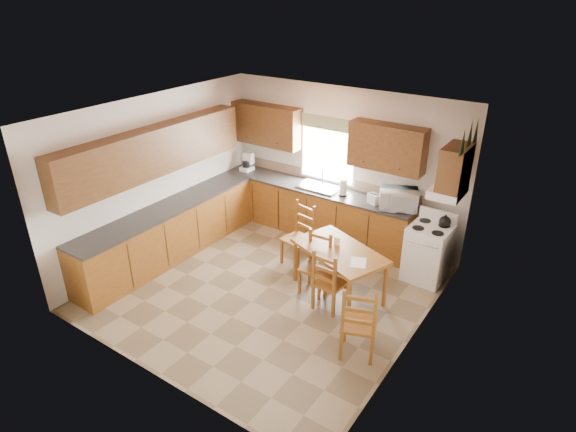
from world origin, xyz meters
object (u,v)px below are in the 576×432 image
Objects in this scene: dining_table at (338,271)px; chair_near_right at (359,320)px; microwave at (398,199)px; chair_far_right at (315,265)px; chair_near_left at (330,279)px; chair_far_left at (298,236)px; stove at (427,253)px.

chair_near_right reaches higher than dining_table.
chair_far_right is at bearing -134.42° from microwave.
dining_table is 0.42m from chair_near_left.
chair_near_left is at bearing -59.39° from chair_near_right.
chair_near_right is (0.58, -2.46, -0.57)m from microwave.
chair_near_right is 1.44m from chair_far_right.
chair_near_right is 0.99× the size of chair_far_left.
microwave is at bearing 100.81° from dining_table.
microwave is at bearing 52.88° from chair_far_left.
chair_near_right is (0.77, -0.62, 0.04)m from chair_near_left.
stove is 0.98m from microwave.
stove is at bearing 33.68° from chair_far_left.
dining_table is (-0.27, -1.44, -0.72)m from microwave.
microwave reaches higher than chair_far_left.
chair_far_left is (-0.96, 0.36, 0.15)m from dining_table.
stove is 1.48m from dining_table.
microwave is at bearing -97.28° from chair_near_right.
chair_far_left is at bearing -178.98° from dining_table.
stove is 2.16m from chair_near_right.
chair_far_left is at bearing -163.32° from microwave.
dining_table is 1.35× the size of chair_near_right.
dining_table is at bearing -70.76° from chair_near_right.
chair_far_left reaches higher than chair_near_left.
microwave reaches higher than dining_table.
chair_near_right reaches higher than chair_far_right.
chair_far_left is at bearing -155.72° from stove.
chair_near_left is at bearing -57.78° from dining_table.
stove is 0.85× the size of chair_far_left.
microwave is 0.54× the size of chair_near_right.
chair_far_left is (-1.91, -0.78, 0.08)m from stove.
chair_near_right reaches higher than chair_near_left.
microwave is 1.95m from chair_near_left.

